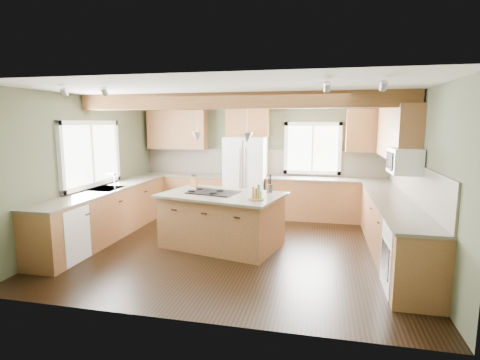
# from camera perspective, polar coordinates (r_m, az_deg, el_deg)

# --- Properties ---
(floor) EXTENTS (5.60, 5.60, 0.00)m
(floor) POSITION_cam_1_polar(r_m,az_deg,el_deg) (6.55, -0.31, -10.13)
(floor) COLOR black
(floor) RESTS_ON ground
(ceiling) EXTENTS (5.60, 5.60, 0.00)m
(ceiling) POSITION_cam_1_polar(r_m,az_deg,el_deg) (6.22, -0.34, 13.18)
(ceiling) COLOR silver
(ceiling) RESTS_ON wall_back
(wall_back) EXTENTS (5.60, 0.00, 5.60)m
(wall_back) POSITION_cam_1_polar(r_m,az_deg,el_deg) (8.69, 3.33, 3.33)
(wall_back) COLOR #4E543B
(wall_back) RESTS_ON ground
(wall_left) EXTENTS (0.00, 5.00, 5.00)m
(wall_left) POSITION_cam_1_polar(r_m,az_deg,el_deg) (7.39, -22.02, 1.74)
(wall_left) COLOR #4E543B
(wall_left) RESTS_ON ground
(wall_right) EXTENTS (0.00, 5.00, 5.00)m
(wall_right) POSITION_cam_1_polar(r_m,az_deg,el_deg) (6.26, 25.52, 0.37)
(wall_right) COLOR #4E543B
(wall_right) RESTS_ON ground
(ceiling_beam) EXTENTS (5.55, 0.26, 0.26)m
(ceiling_beam) POSITION_cam_1_polar(r_m,az_deg,el_deg) (6.21, -0.33, 11.98)
(ceiling_beam) COLOR #4C2C15
(ceiling_beam) RESTS_ON ceiling
(soffit_trim) EXTENTS (5.55, 0.20, 0.10)m
(soffit_trim) POSITION_cam_1_polar(r_m,az_deg,el_deg) (8.57, 3.30, 11.55)
(soffit_trim) COLOR #4C2C15
(soffit_trim) RESTS_ON ceiling
(backsplash_back) EXTENTS (5.58, 0.03, 0.58)m
(backsplash_back) POSITION_cam_1_polar(r_m,az_deg,el_deg) (8.69, 3.31, 2.73)
(backsplash_back) COLOR brown
(backsplash_back) RESTS_ON wall_back
(backsplash_right) EXTENTS (0.03, 3.70, 0.58)m
(backsplash_right) POSITION_cam_1_polar(r_m,az_deg,el_deg) (6.32, 25.23, -0.37)
(backsplash_right) COLOR brown
(backsplash_right) RESTS_ON wall_right
(base_cab_back_left) EXTENTS (2.02, 0.60, 0.88)m
(base_cab_back_left) POSITION_cam_1_polar(r_m,az_deg,el_deg) (8.99, -8.37, -2.11)
(base_cab_back_left) COLOR brown
(base_cab_back_left) RESTS_ON floor
(counter_back_left) EXTENTS (2.06, 0.64, 0.04)m
(counter_back_left) POSITION_cam_1_polar(r_m,az_deg,el_deg) (8.91, -8.44, 0.79)
(counter_back_left) COLOR #4A4336
(counter_back_left) RESTS_ON base_cab_back_left
(base_cab_back_right) EXTENTS (2.62, 0.60, 0.88)m
(base_cab_back_right) POSITION_cam_1_polar(r_m,az_deg,el_deg) (8.41, 13.03, -2.99)
(base_cab_back_right) COLOR brown
(base_cab_back_right) RESTS_ON floor
(counter_back_right) EXTENTS (2.66, 0.64, 0.04)m
(counter_back_right) POSITION_cam_1_polar(r_m,az_deg,el_deg) (8.33, 13.14, 0.10)
(counter_back_right) COLOR #4A4336
(counter_back_right) RESTS_ON base_cab_back_right
(base_cab_left) EXTENTS (0.60, 3.70, 0.88)m
(base_cab_left) POSITION_cam_1_polar(r_m,az_deg,el_deg) (7.41, -19.50, -4.86)
(base_cab_left) COLOR brown
(base_cab_left) RESTS_ON floor
(counter_left) EXTENTS (0.64, 3.74, 0.04)m
(counter_left) POSITION_cam_1_polar(r_m,az_deg,el_deg) (7.32, -19.68, -1.35)
(counter_left) COLOR #4A4336
(counter_left) RESTS_ON base_cab_left
(base_cab_right) EXTENTS (0.60, 3.70, 0.88)m
(base_cab_right) POSITION_cam_1_polar(r_m,az_deg,el_deg) (6.42, 22.29, -7.09)
(base_cab_right) COLOR brown
(base_cab_right) RESTS_ON floor
(counter_right) EXTENTS (0.64, 3.74, 0.04)m
(counter_right) POSITION_cam_1_polar(r_m,az_deg,el_deg) (6.32, 22.53, -3.06)
(counter_right) COLOR #4A4336
(counter_right) RESTS_ON base_cab_right
(upper_cab_back_left) EXTENTS (1.40, 0.35, 0.90)m
(upper_cab_back_left) POSITION_cam_1_polar(r_m,az_deg,el_deg) (9.02, -9.50, 7.55)
(upper_cab_back_left) COLOR brown
(upper_cab_back_left) RESTS_ON wall_back
(upper_cab_over_fridge) EXTENTS (0.96, 0.35, 0.70)m
(upper_cab_over_fridge) POSITION_cam_1_polar(r_m,az_deg,el_deg) (8.53, 1.18, 8.95)
(upper_cab_over_fridge) COLOR brown
(upper_cab_over_fridge) RESTS_ON wall_back
(upper_cab_right) EXTENTS (0.35, 2.20, 0.90)m
(upper_cab_right) POSITION_cam_1_polar(r_m,az_deg,el_deg) (7.06, 22.85, 6.69)
(upper_cab_right) COLOR brown
(upper_cab_right) RESTS_ON wall_right
(upper_cab_back_corner) EXTENTS (0.90, 0.35, 0.90)m
(upper_cab_back_corner) POSITION_cam_1_polar(r_m,az_deg,el_deg) (8.42, 18.94, 7.13)
(upper_cab_back_corner) COLOR brown
(upper_cab_back_corner) RESTS_ON wall_back
(window_left) EXTENTS (0.04, 1.60, 1.05)m
(window_left) POSITION_cam_1_polar(r_m,az_deg,el_deg) (7.40, -21.78, 3.71)
(window_left) COLOR white
(window_left) RESTS_ON wall_left
(window_back) EXTENTS (1.10, 0.04, 1.00)m
(window_back) POSITION_cam_1_polar(r_m,az_deg,el_deg) (8.55, 10.99, 4.77)
(window_back) COLOR white
(window_back) RESTS_ON wall_back
(sink) EXTENTS (0.50, 0.65, 0.03)m
(sink) POSITION_cam_1_polar(r_m,az_deg,el_deg) (7.32, -19.68, -1.32)
(sink) COLOR #262628
(sink) RESTS_ON counter_left
(faucet) EXTENTS (0.02, 0.02, 0.28)m
(faucet) POSITION_cam_1_polar(r_m,az_deg,el_deg) (7.21, -18.53, -0.24)
(faucet) COLOR #B2B2B7
(faucet) RESTS_ON sink
(dishwasher) EXTENTS (0.60, 0.60, 0.84)m
(dishwasher) POSITION_cam_1_polar(r_m,az_deg,el_deg) (6.38, -25.61, -7.48)
(dishwasher) COLOR white
(dishwasher) RESTS_ON floor
(oven) EXTENTS (0.60, 0.72, 0.84)m
(oven) POSITION_cam_1_polar(r_m,az_deg,el_deg) (5.20, 24.59, -11.02)
(oven) COLOR white
(oven) RESTS_ON floor
(microwave) EXTENTS (0.40, 0.70, 0.38)m
(microwave) POSITION_cam_1_polar(r_m,az_deg,el_deg) (6.14, 23.78, 2.68)
(microwave) COLOR white
(microwave) RESTS_ON wall_right
(pendant_left) EXTENTS (0.18, 0.18, 0.16)m
(pendant_left) POSITION_cam_1_polar(r_m,az_deg,el_deg) (6.52, -6.53, 6.58)
(pendant_left) COLOR #B2B2B7
(pendant_left) RESTS_ON ceiling
(pendant_right) EXTENTS (0.18, 0.18, 0.16)m
(pendant_right) POSITION_cam_1_polar(r_m,az_deg,el_deg) (6.06, 1.08, 6.48)
(pendant_right) COLOR #B2B2B7
(pendant_right) RESTS_ON ceiling
(refrigerator) EXTENTS (0.90, 0.74, 1.80)m
(refrigerator) POSITION_cam_1_polar(r_m,az_deg,el_deg) (8.42, 0.88, 0.42)
(refrigerator) COLOR white
(refrigerator) RESTS_ON floor
(island) EXTENTS (2.11, 1.56, 0.88)m
(island) POSITION_cam_1_polar(r_m,az_deg,el_deg) (6.49, -2.77, -6.26)
(island) COLOR brown
(island) RESTS_ON floor
(island_top) EXTENTS (2.26, 1.71, 0.04)m
(island_top) POSITION_cam_1_polar(r_m,az_deg,el_deg) (6.39, -2.80, -2.27)
(island_top) COLOR #4A4336
(island_top) RESTS_ON island
(cooktop) EXTENTS (0.92, 0.72, 0.02)m
(cooktop) POSITION_cam_1_polar(r_m,az_deg,el_deg) (6.46, -4.02, -1.89)
(cooktop) COLOR black
(cooktop) RESTS_ON island_top
(knife_block) EXTENTS (0.13, 0.11, 0.19)m
(knife_block) POSITION_cam_1_polar(r_m,az_deg,el_deg) (7.11, -7.02, -0.25)
(knife_block) COLOR brown
(knife_block) RESTS_ON island_top
(utensil_crock) EXTENTS (0.11, 0.11, 0.14)m
(utensil_crock) POSITION_cam_1_polar(r_m,az_deg,el_deg) (6.51, 4.54, -1.26)
(utensil_crock) COLOR #3E3732
(utensil_crock) RESTS_ON island_top
(bottle_tray) EXTENTS (0.29, 0.29, 0.23)m
(bottle_tray) POSITION_cam_1_polar(r_m,az_deg,el_deg) (5.86, 2.47, -1.93)
(bottle_tray) COLOR brown
(bottle_tray) RESTS_ON island_top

